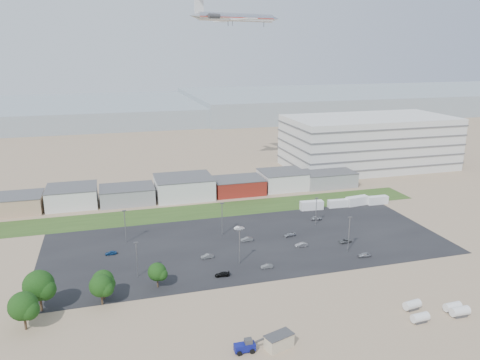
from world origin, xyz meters
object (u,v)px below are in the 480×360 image
object	(u,v)px
parked_car_8	(316,218)
parked_car_11	(239,228)
telehandler	(245,346)
parked_car_4	(207,256)
parked_car_12	(290,235)
parked_car_0	(345,241)
parked_car_7	(247,239)
parked_car_1	(301,245)
tree_far_left	(23,309)
parked_car_3	(222,274)
parked_car_5	(111,253)
portable_shed	(279,341)
airliner	(236,17)
parked_car_13	(267,266)
parked_car_2	(364,255)
storage_tank_nw	(412,305)
box_trailer_a	(312,205)

from	to	relation	value
parked_car_8	parked_car_11	size ratio (longest dim) A/B	1.13
telehandler	parked_car_4	xyz separation A→B (m)	(1.96, 43.42, -0.78)
parked_car_12	parked_car_4	bearing A→B (deg)	-81.17
parked_car_0	parked_car_7	size ratio (longest dim) A/B	1.05
parked_car_1	parked_car_4	size ratio (longest dim) A/B	1.04
tree_far_left	parked_car_1	distance (m)	76.19
parked_car_0	parked_car_4	size ratio (longest dim) A/B	1.09
parked_car_3	parked_car_5	distance (m)	34.94
portable_shed	parked_car_8	xyz separation A→B (m)	(37.52, 63.47, -0.81)
tree_far_left	parked_car_7	bearing A→B (deg)	28.92
tree_far_left	airliner	distance (m)	150.70
portable_shed	parked_car_13	size ratio (longest dim) A/B	1.74
parked_car_2	parked_car_8	world-z (taller)	parked_car_8
storage_tank_nw	parked_car_11	size ratio (longest dim) A/B	1.17
tree_far_left	parked_car_1	xyz separation A→B (m)	(72.35, 23.52, -4.21)
portable_shed	parked_car_2	size ratio (longest dim) A/B	1.54
airliner	parked_car_1	xyz separation A→B (m)	(-4.73, -88.38, -69.38)
storage_tank_nw	parked_car_0	world-z (taller)	storage_tank_nw
box_trailer_a	storage_tank_nw	bearing A→B (deg)	-91.92
tree_far_left	parked_car_11	size ratio (longest dim) A/B	2.90
portable_shed	telehandler	bearing A→B (deg)	158.24
parked_car_0	telehandler	bearing A→B (deg)	-52.47
parked_car_5	box_trailer_a	bearing A→B (deg)	101.93
parked_car_2	parked_car_7	size ratio (longest dim) A/B	0.99
storage_tank_nw	parked_car_1	distance (m)	40.32
parked_car_3	parked_car_7	xyz separation A→B (m)	(12.75, 20.22, 0.07)
portable_shed	tree_far_left	size ratio (longest dim) A/B	0.60
parked_car_0	parked_car_5	xyz separation A→B (m)	(-68.57, 10.71, -0.00)
tree_far_left	parked_car_0	xyz separation A→B (m)	(86.39, 22.74, -4.28)
portable_shed	parked_car_12	distance (m)	57.20
tree_far_left	parked_car_7	distance (m)	66.42
tree_far_left	telehandler	bearing A→B (deg)	-25.38
parked_car_0	parked_car_1	size ratio (longest dim) A/B	1.05
airliner	parked_car_12	distance (m)	106.06
parked_car_0	parked_car_3	size ratio (longest dim) A/B	1.04
parked_car_0	parked_car_7	bearing A→B (deg)	-114.42
parked_car_4	parked_car_8	world-z (taller)	parked_car_8
parked_car_5	parked_car_12	bearing A→B (deg)	84.50
storage_tank_nw	parked_car_2	distance (m)	27.94
airliner	parked_car_2	distance (m)	121.88
airliner	parked_car_4	bearing A→B (deg)	-124.31
storage_tank_nw	tree_far_left	world-z (taller)	tree_far_left
parked_car_1	parked_car_2	bearing A→B (deg)	54.00
tree_far_left	parked_car_0	bearing A→B (deg)	14.75
parked_car_5	parked_car_13	world-z (taller)	parked_car_5
parked_car_3	parked_car_12	bearing A→B (deg)	131.44
parked_car_5	storage_tank_nw	bearing A→B (deg)	49.08
parked_car_3	parked_car_0	bearing A→B (deg)	109.36
parked_car_0	parked_car_2	distance (m)	10.59
box_trailer_a	parked_car_4	size ratio (longest dim) A/B	2.33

